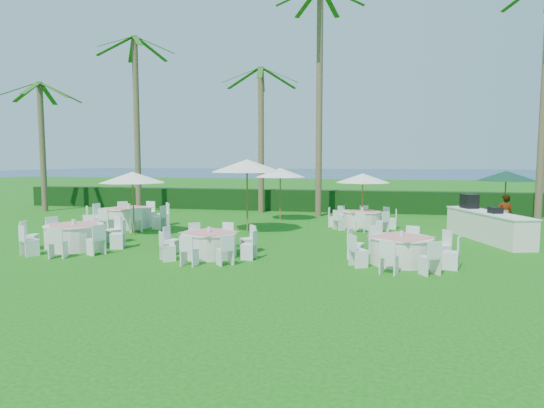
# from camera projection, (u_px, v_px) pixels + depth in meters

# --- Properties ---
(ground) EXTENTS (120.00, 120.00, 0.00)m
(ground) POSITION_uv_depth(u_px,v_px,m) (237.00, 251.00, 14.39)
(ground) COLOR #15560E
(ground) RESTS_ON ground
(hedge) EXTENTS (34.00, 1.00, 1.20)m
(hedge) POSITION_uv_depth(u_px,v_px,m) (297.00, 200.00, 26.02)
(hedge) COLOR black
(hedge) RESTS_ON ground
(ocean) EXTENTS (260.00, 260.00, 0.00)m
(ocean) POSITION_uv_depth(u_px,v_px,m) (353.00, 173.00, 113.66)
(ocean) COLOR #082254
(ocean) RESTS_ON ground
(banquet_table_a) EXTENTS (3.16, 3.16, 0.96)m
(banquet_table_a) POSITION_uv_depth(u_px,v_px,m) (74.00, 236.00, 14.63)
(banquet_table_a) COLOR silver
(banquet_table_a) RESTS_ON ground
(banquet_table_b) EXTENTS (2.92, 2.92, 0.89)m
(banquet_table_b) POSITION_uv_depth(u_px,v_px,m) (209.00, 244.00, 13.48)
(banquet_table_b) COLOR silver
(banquet_table_b) RESTS_ON ground
(banquet_table_c) EXTENTS (2.98, 2.98, 0.92)m
(banquet_table_c) POSITION_uv_depth(u_px,v_px,m) (401.00, 249.00, 12.52)
(banquet_table_c) COLOR silver
(banquet_table_c) RESTS_ON ground
(banquet_table_d) EXTENTS (3.41, 3.41, 1.02)m
(banquet_table_d) POSITION_uv_depth(u_px,v_px,m) (129.00, 217.00, 19.43)
(banquet_table_d) COLOR silver
(banquet_table_d) RESTS_ON ground
(banquet_table_f) EXTENTS (2.85, 2.85, 0.87)m
(banquet_table_f) POSITION_uv_depth(u_px,v_px,m) (362.00, 219.00, 19.32)
(banquet_table_f) COLOR silver
(banquet_table_f) RESTS_ON ground
(umbrella_a) EXTENTS (2.53, 2.53, 2.42)m
(umbrella_a) POSITION_uv_depth(u_px,v_px,m) (133.00, 177.00, 17.32)
(umbrella_a) COLOR brown
(umbrella_a) RESTS_ON ground
(umbrella_b) EXTENTS (2.95, 2.95, 2.90)m
(umbrella_b) POSITION_uv_depth(u_px,v_px,m) (247.00, 166.00, 17.81)
(umbrella_b) COLOR brown
(umbrella_b) RESTS_ON ground
(umbrella_c) EXTENTS (2.41, 2.41, 2.51)m
(umbrella_c) POSITION_uv_depth(u_px,v_px,m) (280.00, 173.00, 21.54)
(umbrella_c) COLOR brown
(umbrella_c) RESTS_ON ground
(umbrella_d) EXTENTS (2.33, 2.33, 2.31)m
(umbrella_d) POSITION_uv_depth(u_px,v_px,m) (363.00, 178.00, 19.51)
(umbrella_d) COLOR brown
(umbrella_d) RESTS_ON ground
(umbrella_green) EXTENTS (2.43, 2.43, 2.43)m
(umbrella_green) POSITION_uv_depth(u_px,v_px,m) (506.00, 176.00, 18.93)
(umbrella_green) COLOR brown
(umbrella_green) RESTS_ON ground
(buffet_table) EXTENTS (2.19, 4.50, 1.57)m
(buffet_table) POSITION_uv_depth(u_px,v_px,m) (487.00, 225.00, 16.25)
(buffet_table) COLOR silver
(buffet_table) RESTS_ON ground
(staff_person) EXTENTS (0.60, 0.41, 1.58)m
(staff_person) POSITION_uv_depth(u_px,v_px,m) (505.00, 215.00, 17.20)
(staff_person) COLOR gray
(staff_person) RESTS_ON ground
(palm_a) EXTENTS (4.40, 4.12, 9.61)m
(palm_a) POSITION_uv_depth(u_px,v_px,m) (137.00, 117.00, 24.97)
(palm_a) COLOR brown
(palm_a) RESTS_ON ground
(palm_b) EXTENTS (4.25, 4.37, 7.92)m
(palm_b) POSITION_uv_depth(u_px,v_px,m) (261.00, 132.00, 24.84)
(palm_b) COLOR brown
(palm_b) RESTS_ON ground
(palm_c) EXTENTS (4.37, 4.26, 11.51)m
(palm_c) POSITION_uv_depth(u_px,v_px,m) (319.00, 93.00, 22.90)
(palm_c) COLOR brown
(palm_c) RESTS_ON ground
(palm_f) EXTENTS (4.35, 4.29, 7.24)m
(palm_f) POSITION_uv_depth(u_px,v_px,m) (42.00, 140.00, 25.55)
(palm_f) COLOR brown
(palm_f) RESTS_ON ground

